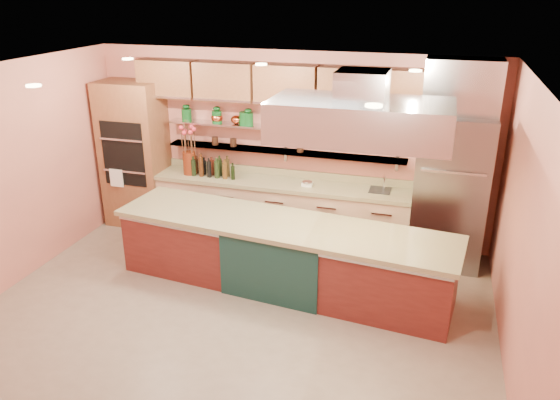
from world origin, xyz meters
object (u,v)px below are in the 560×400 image
(green_canister, at_px, (244,118))
(flower_vase, at_px, (190,163))
(kitchen_scale, at_px, (307,183))
(island, at_px, (282,255))
(copper_kettle, at_px, (236,120))
(refrigerator, at_px, (450,192))

(green_canister, bearing_deg, flower_vase, -165.20)
(flower_vase, distance_m, kitchen_scale, 1.86)
(flower_vase, xyz_separation_m, kitchen_scale, (1.86, 0.00, -0.13))
(island, height_order, green_canister, green_canister)
(island, relative_size, green_canister, 22.70)
(green_canister, bearing_deg, kitchen_scale, -12.09)
(kitchen_scale, height_order, green_canister, green_canister)
(island, distance_m, green_canister, 2.28)
(island, bearing_deg, kitchen_scale, 96.34)
(green_canister, bearing_deg, copper_kettle, 180.00)
(kitchen_scale, distance_m, copper_kettle, 1.43)
(refrigerator, distance_m, island, 2.44)
(refrigerator, relative_size, island, 0.49)
(refrigerator, height_order, copper_kettle, refrigerator)
(refrigerator, height_order, flower_vase, refrigerator)
(flower_vase, relative_size, kitchen_scale, 2.35)
(green_canister, bearing_deg, island, -55.77)
(flower_vase, bearing_deg, copper_kettle, 17.45)
(flower_vase, xyz_separation_m, green_canister, (0.83, 0.22, 0.70))
(refrigerator, height_order, kitchen_scale, refrigerator)
(refrigerator, bearing_deg, kitchen_scale, 179.71)
(flower_vase, bearing_deg, green_canister, 14.80)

